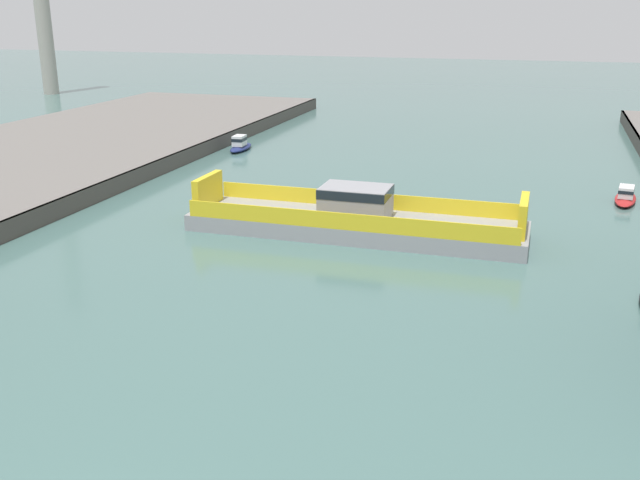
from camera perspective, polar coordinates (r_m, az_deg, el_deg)
name	(u,v)px	position (r m, az deg, el deg)	size (l,w,h in m)	color
chain_ferry	(355,219)	(48.71, 2.81, 1.65)	(22.71, 5.75, 3.30)	#939399
moored_boat_near_left	(626,196)	(61.46, 22.98, 3.20)	(2.21, 5.34, 1.37)	red
moored_boat_near_right	(240,145)	(77.72, -6.31, 7.47)	(1.93, 5.07, 1.65)	navy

